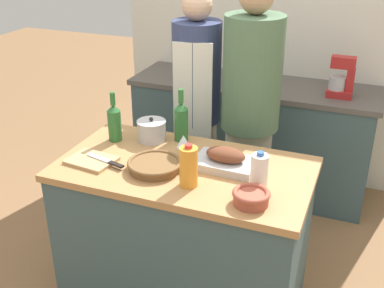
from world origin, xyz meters
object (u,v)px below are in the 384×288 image
Objects in this scene: juice_jug at (189,167)px; knife_chef at (107,161)px; roasting_pan at (225,160)px; mixing_bowl at (251,197)px; condiment_bottle_tall at (252,79)px; wine_bottle_green at (114,122)px; condiment_bottle_extra at (184,62)px; person_cook_guest at (250,108)px; wine_glass_left at (184,142)px; wicker_basket at (154,165)px; wine_bottle_dark at (181,121)px; cutting_board at (92,160)px; stock_pot at (152,131)px; condiment_bottle_short at (181,69)px; stand_mixer at (341,80)px; person_cook_aproned at (197,103)px; milk_jug at (259,171)px.

juice_jug reaches higher than knife_chef.
roasting_pan is 1.89× the size of mixing_bowl.
wine_bottle_green is at bearing -112.90° from condiment_bottle_tall.
person_cook_guest is at bearing -44.98° from condiment_bottle_extra.
mixing_bowl is at bearing -9.16° from juice_jug.
wine_glass_left is at bearing -91.95° from condiment_bottle_tall.
roasting_pan is 1.69× the size of condiment_bottle_extra.
wicker_basket is 0.41m from wine_bottle_dark.
cutting_board is (-0.70, -0.20, -0.03)m from roasting_pan.
stock_pot is 1.18m from condiment_bottle_tall.
condiment_bottle_short reaches higher than mixing_bowl.
wicker_basket is at bearing -73.04° from condiment_bottle_extra.
mixing_bowl is at bearing -6.76° from knife_chef.
knife_chef is at bearing -161.90° from roasting_pan.
wine_bottle_green is at bearing 110.92° from knife_chef.
stock_pot is at bearing -76.12° from condiment_bottle_extra.
person_cook_guest is (0.74, -0.62, -0.00)m from condiment_bottle_short.
cutting_board is 1.07× the size of knife_chef.
stock_pot is 1.21× the size of condiment_bottle_tall.
wine_bottle_green is at bearing -133.35° from stand_mixer.
person_cook_aproned is at bearing 80.47° from knife_chef.
wicker_basket is 1.14× the size of knife_chef.
stock_pot is at bearing 63.73° from cutting_board.
milk_jug is (0.22, -0.14, 0.05)m from roasting_pan.
person_cook_aproned reaches higher than wicker_basket.
juice_jug reaches higher than mixing_bowl.
milk_jug is at bearing -73.72° from condiment_bottle_tall.
knife_chef is 1.66m from condiment_bottle_extra.
cutting_board is 0.15× the size of person_cook_guest.
milk_jug is 0.68m from wine_bottle_dark.
wine_bottle_dark is 1.75× the size of condiment_bottle_short.
wine_glass_left is at bearing -28.94° from stock_pot.
juice_jug is at bearing -28.98° from wine_bottle_green.
wicker_basket is 1.61× the size of mixing_bowl.
stand_mixer is at bearing 22.22° from person_cook_aproned.
roasting_pan is 1.50m from condiment_bottle_short.
wine_bottle_green reaches higher than wicker_basket.
stand_mixer is (1.17, 1.24, 0.02)m from wine_bottle_green.
roasting_pan is 1.51× the size of juice_jug.
mixing_bowl is 1.30× the size of wine_glass_left.
mixing_bowl is 0.71× the size of knife_chef.
stand_mixer is 0.17× the size of person_cook_aproned.
mixing_bowl is 0.99m from person_cook_guest.
juice_jug reaches higher than wicker_basket.
person_cook_guest reaches higher than knife_chef.
mixing_bowl is at bearing -58.90° from condiment_bottle_extra.
roasting_pan is at bearing -58.53° from condiment_bottle_short.
wine_bottle_dark reaches higher than stock_pot.
juice_jug is 0.69m from wine_bottle_green.
condiment_bottle_extra is (-0.11, 1.35, -0.01)m from wine_bottle_green.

